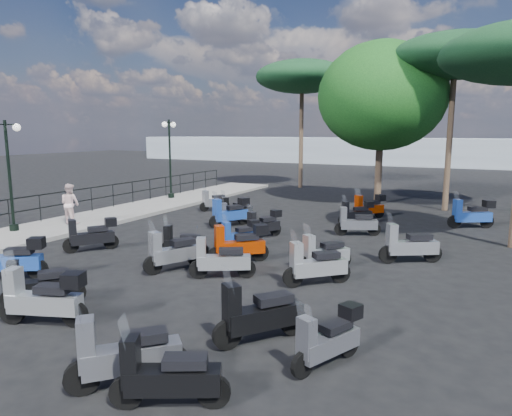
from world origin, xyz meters
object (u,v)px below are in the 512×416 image
at_px(scooter_9, 230,213).
at_px(scooter_10, 235,215).
at_px(lamp_post_2, 170,154).
at_px(scooter_27, 409,246).
at_px(scooter_25, 328,340).
at_px(scooter_26, 324,254).
at_px(scooter_3, 235,210).
at_px(scooter_6, 41,286).
at_px(scooter_7, 174,253).
at_px(scooter_12, 43,299).
at_px(scooter_21, 356,223).
at_px(scooter_16, 357,213).
at_px(scooter_24, 259,315).
at_px(scooter_1, 11,259).
at_px(scooter_22, 369,207).
at_px(broadleaf_tree, 382,96).
at_px(scooter_18, 167,377).
at_px(scooter_28, 472,214).
at_px(scooter_2, 91,235).
at_px(lamp_post_1, 9,169).
at_px(scooter_20, 239,244).
at_px(scooter_13, 221,260).
at_px(pine_0, 455,57).
at_px(scooter_19, 316,266).
at_px(pedestrian_far, 70,204).
at_px(pine_2, 302,77).
at_px(scooter_15, 263,225).
at_px(scooter_17, 125,356).
at_px(scooter_4, 214,201).
at_px(scooter_14, 240,235).
at_px(scooter_8, 183,243).

distance_m(scooter_9, scooter_10, 0.33).
distance_m(lamp_post_2, scooter_27, 15.41).
height_order(scooter_25, scooter_26, scooter_26).
xyz_separation_m(scooter_3, scooter_6, (0.98, -10.32, 0.01)).
relative_size(scooter_7, scooter_12, 0.96).
bearing_deg(scooter_21, scooter_16, -9.12).
relative_size(scooter_7, scooter_24, 1.09).
xyz_separation_m(scooter_1, scooter_22, (6.27, 12.44, -0.03)).
bearing_deg(scooter_27, scooter_22, -8.73).
bearing_deg(broadleaf_tree, scooter_9, -115.65).
bearing_deg(scooter_18, scooter_28, -40.19).
bearing_deg(scooter_24, lamp_post_2, -10.23).
bearing_deg(scooter_2, scooter_18, 179.44).
relative_size(scooter_16, scooter_18, 0.83).
xyz_separation_m(scooter_22, scooter_24, (0.98, -12.75, 0.00)).
distance_m(lamp_post_1, scooter_16, 13.37).
bearing_deg(scooter_12, scooter_2, 17.96).
height_order(scooter_3, scooter_20, scooter_20).
bearing_deg(scooter_22, scooter_13, 119.65).
height_order(scooter_25, pine_0, pine_0).
xyz_separation_m(scooter_1, scooter_19, (7.11, 3.11, -0.05)).
relative_size(pedestrian_far, scooter_22, 1.11).
relative_size(lamp_post_2, scooter_20, 2.94).
bearing_deg(scooter_18, scooter_10, -2.52).
distance_m(scooter_13, scooter_25, 4.96).
xyz_separation_m(scooter_9, scooter_18, (5.34, -11.00, -0.09)).
xyz_separation_m(scooter_6, pine_2, (-2.80, 22.63, 6.81)).
relative_size(scooter_19, broadleaf_tree, 0.17).
bearing_deg(scooter_15, scooter_25, 150.59).
bearing_deg(scooter_22, scooter_17, 127.92).
xyz_separation_m(scooter_4, scooter_18, (7.90, -13.89, 0.02)).
xyz_separation_m(scooter_12, broadleaf_tree, (2.56, 18.33, 4.98)).
height_order(pedestrian_far, scooter_7, pedestrian_far).
bearing_deg(scooter_12, lamp_post_1, 38.02).
distance_m(scooter_3, scooter_21, 5.32).
distance_m(scooter_15, scooter_25, 9.16).
xyz_separation_m(lamp_post_1, scooter_9, (6.43, 4.86, -1.89)).
bearing_deg(lamp_post_2, lamp_post_1, -99.15).
height_order(lamp_post_1, scooter_1, lamp_post_1).
height_order(pedestrian_far, scooter_25, pedestrian_far).
height_order(scooter_18, scooter_24, scooter_24).
height_order(scooter_10, scooter_18, scooter_18).
relative_size(scooter_12, scooter_28, 1.06).
relative_size(scooter_22, scooter_28, 0.86).
bearing_deg(scooter_27, pine_0, -32.38).
distance_m(pedestrian_far, scooter_10, 6.53).
bearing_deg(scooter_16, scooter_20, 125.60).
distance_m(scooter_14, scooter_27, 5.24).
height_order(scooter_2, scooter_8, scooter_2).
distance_m(scooter_2, scooter_14, 4.72).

